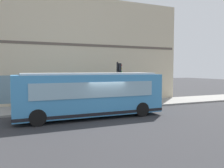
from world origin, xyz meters
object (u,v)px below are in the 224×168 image
fire_hydrant (71,105)px  pedestrian_by_light_pole (20,98)px  pedestrian_near_building_entrance (135,92)px  pedestrian_walking_along_curb (137,91)px  traffic_light_near_corner (119,76)px  newspaper_vending_box (105,100)px  city_bus_nearside (90,95)px  pedestrian_near_hydrant (98,93)px

fire_hydrant → pedestrian_by_light_pole: size_ratio=0.45×
pedestrian_near_building_entrance → fire_hydrant: bearing=97.7°
pedestrian_walking_along_curb → pedestrian_near_building_entrance: (-1.31, 0.89, 0.06)m
fire_hydrant → traffic_light_near_corner: bearing=-92.5°
pedestrian_near_building_entrance → newspaper_vending_box: 2.99m
city_bus_nearside → traffic_light_near_corner: 4.32m
city_bus_nearside → traffic_light_near_corner: bearing=-52.4°
traffic_light_near_corner → pedestrian_by_light_pole: bearing=80.6°
pedestrian_near_building_entrance → newspaper_vending_box: (0.29, 2.92, -0.58)m
pedestrian_walking_along_curb → pedestrian_near_building_entrance: size_ratio=0.95×
pedestrian_walking_along_curb → fire_hydrant: bearing=106.8°
pedestrian_near_hydrant → pedestrian_near_building_entrance: (-1.76, -3.03, 0.10)m
city_bus_nearside → pedestrian_near_hydrant: 5.84m
pedestrian_walking_along_curb → pedestrian_by_light_pole: size_ratio=1.03×
traffic_light_near_corner → newspaper_vending_box: (1.30, 0.76, -2.18)m
fire_hydrant → pedestrian_near_hydrant: 4.14m
pedestrian_walking_along_curb → newspaper_vending_box: pedestrian_walking_along_curb is taller
pedestrian_walking_along_curb → pedestrian_near_hydrant: 3.95m
fire_hydrant → pedestrian_walking_along_curb: bearing=-73.2°
pedestrian_walking_along_curb → pedestrian_near_hydrant: pedestrian_walking_along_curb is taller
pedestrian_walking_along_curb → newspaper_vending_box: bearing=105.0°
pedestrian_near_hydrant → pedestrian_by_light_pole: 7.02m
city_bus_nearside → pedestrian_near_hydrant: city_bus_nearside is taller
pedestrian_near_hydrant → newspaper_vending_box: bearing=-175.7°
traffic_light_near_corner → pedestrian_walking_along_curb: traffic_light_near_corner is taller
newspaper_vending_box → traffic_light_near_corner: bearing=-149.7°
city_bus_nearside → pedestrian_by_light_pole: (3.80, 4.45, -0.46)m
city_bus_nearside → pedestrian_near_building_entrance: 6.51m
fire_hydrant → pedestrian_near_hydrant: pedestrian_near_hydrant is taller
fire_hydrant → pedestrian_near_hydrant: bearing=-50.7°
pedestrian_walking_along_curb → pedestrian_near_hydrant: size_ratio=1.03×
fire_hydrant → pedestrian_near_building_entrance: 6.29m
traffic_light_near_corner → newspaper_vending_box: size_ratio=4.20×
pedestrian_walking_along_curb → city_bus_nearside: bearing=127.4°
pedestrian_near_building_entrance → pedestrian_by_light_pole: 9.90m
traffic_light_near_corner → newspaper_vending_box: bearing=30.3°
traffic_light_near_corner → fire_hydrant: traffic_light_near_corner is taller
pedestrian_walking_along_curb → newspaper_vending_box: 3.98m
traffic_light_near_corner → city_bus_nearside: bearing=127.6°
city_bus_nearside → pedestrian_walking_along_curb: bearing=-52.6°
pedestrian_walking_along_curb → pedestrian_by_light_pole: (-1.04, 10.79, -0.03)m
pedestrian_walking_along_curb → pedestrian_near_hydrant: (0.45, 3.92, -0.04)m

